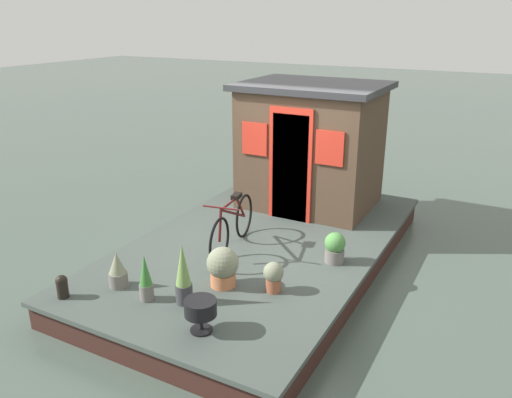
{
  "coord_description": "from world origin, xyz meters",
  "views": [
    {
      "loc": [
        -6.08,
        -3.17,
        3.49
      ],
      "look_at": [
        -0.2,
        0.0,
        1.08
      ],
      "focal_mm": 35.99,
      "sensor_mm": 36.0,
      "label": 1
    }
  ],
  "objects": [
    {
      "name": "potted_plant_basil",
      "position": [
        -0.17,
        -1.17,
        0.59
      ],
      "size": [
        0.28,
        0.28,
        0.42
      ],
      "color": "slate",
      "rests_on": "houseboat_deck"
    },
    {
      "name": "potted_plant_sage",
      "position": [
        -2.03,
        0.91,
        0.59
      ],
      "size": [
        0.23,
        0.23,
        0.45
      ],
      "color": "slate",
      "rests_on": "houseboat_deck"
    },
    {
      "name": "potted_plant_geranium",
      "position": [
        -1.96,
        -0.01,
        0.73
      ],
      "size": [
        0.2,
        0.2,
        0.73
      ],
      "color": "#38383D",
      "rests_on": "houseboat_deck"
    },
    {
      "name": "potted_plant_lavender",
      "position": [
        -1.24,
        -0.8,
        0.59
      ],
      "size": [
        0.24,
        0.24,
        0.37
      ],
      "color": "#935138",
      "rests_on": "houseboat_deck"
    },
    {
      "name": "ground_plane",
      "position": [
        0.0,
        0.0,
        0.0
      ],
      "size": [
        60.0,
        60.0,
        0.0
      ],
      "primitive_type": "plane",
      "color": "#47564C"
    },
    {
      "name": "potted_plant_rosemary",
      "position": [
        -2.11,
        0.4,
        0.65
      ],
      "size": [
        0.17,
        0.17,
        0.56
      ],
      "color": "slate",
      "rests_on": "houseboat_deck"
    },
    {
      "name": "houseboat_deck",
      "position": [
        0.0,
        0.0,
        0.19
      ],
      "size": [
        5.7,
        3.29,
        0.38
      ],
      "color": "#424C47",
      "rests_on": "ground_plane"
    },
    {
      "name": "mooring_bollard",
      "position": [
        -2.53,
        1.29,
        0.54
      ],
      "size": [
        0.14,
        0.14,
        0.29
      ],
      "color": "black",
      "rests_on": "houseboat_deck"
    },
    {
      "name": "charcoal_grill",
      "position": [
        -2.33,
        -0.5,
        0.64
      ],
      "size": [
        0.34,
        0.34,
        0.36
      ],
      "color": "black",
      "rests_on": "houseboat_deck"
    },
    {
      "name": "potted_plant_succulent",
      "position": [
        -1.41,
        -0.2,
        0.64
      ],
      "size": [
        0.39,
        0.39,
        0.5
      ],
      "color": "#C6754C",
      "rests_on": "houseboat_deck"
    },
    {
      "name": "bicycle",
      "position": [
        -0.48,
        0.22,
        0.74
      ],
      "size": [
        1.58,
        0.5,
        0.78
      ],
      "color": "black",
      "rests_on": "houseboat_deck"
    },
    {
      "name": "houseboat_cabin",
      "position": [
        1.74,
        0.0,
        1.43
      ],
      "size": [
        1.81,
        2.3,
        2.07
      ],
      "color": "#4C3828",
      "rests_on": "houseboat_deck"
    }
  ]
}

